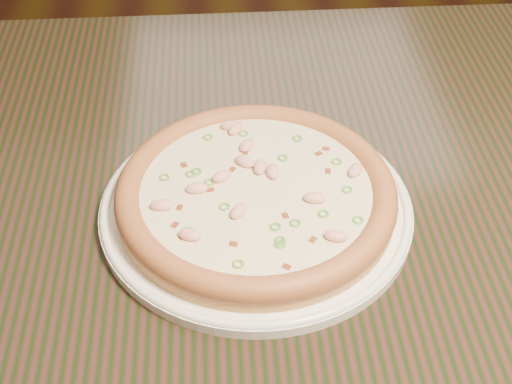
{
  "coord_description": "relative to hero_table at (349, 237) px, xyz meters",
  "views": [
    {
      "loc": [
        -0.43,
        -1.43,
        1.29
      ],
      "look_at": [
        -0.39,
        -0.87,
        0.78
      ],
      "focal_mm": 50.0,
      "sensor_mm": 36.0,
      "label": 1
    }
  ],
  "objects": [
    {
      "name": "ground",
      "position": [
        0.27,
        0.82,
        -0.65
      ],
      "size": [
        9.0,
        9.0,
        0.0
      ],
      "primitive_type": "plane",
      "color": "black"
    },
    {
      "name": "hero_table",
      "position": [
        0.0,
        0.0,
        0.0
      ],
      "size": [
        1.2,
        0.8,
        0.75
      ],
      "color": "black",
      "rests_on": "ground"
    },
    {
      "name": "plate",
      "position": [
        -0.12,
        -0.05,
        0.11
      ],
      "size": [
        0.34,
        0.34,
        0.02
      ],
      "color": "white",
      "rests_on": "hero_table"
    },
    {
      "name": "pizza",
      "position": [
        -0.12,
        -0.05,
        0.13
      ],
      "size": [
        0.3,
        0.3,
        0.03
      ],
      "color": "tan",
      "rests_on": "plate"
    }
  ]
}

